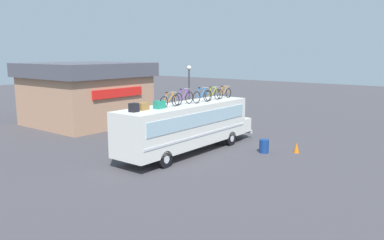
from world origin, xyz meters
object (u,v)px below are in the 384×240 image
at_px(rooftop_bicycle_4, 213,95).
at_px(trash_bin, 264,146).
at_px(luggage_bag_1, 134,108).
at_px(rooftop_bicycle_1, 170,101).
at_px(traffic_cone, 296,148).
at_px(luggage_bag_3, 159,105).
at_px(street_lamp, 189,87).
at_px(luggage_bag_2, 142,106).
at_px(rooftop_bicycle_2, 184,98).
at_px(rooftop_bicycle_5, 224,93).
at_px(bus, 188,125).
at_px(rooftop_bicycle_3, 202,96).

height_order(rooftop_bicycle_4, trash_bin, rooftop_bicycle_4).
distance_m(luggage_bag_1, trash_bin, 8.68).
relative_size(rooftop_bicycle_1, rooftop_bicycle_4, 0.99).
height_order(trash_bin, traffic_cone, trash_bin).
xyz_separation_m(luggage_bag_3, street_lamp, (10.14, 6.01, -0.01)).
distance_m(luggage_bag_2, rooftop_bicycle_2, 3.13).
relative_size(rooftop_bicycle_4, street_lamp, 0.34).
bearing_deg(rooftop_bicycle_2, traffic_cone, -49.71).
bearing_deg(traffic_cone, rooftop_bicycle_5, 93.84).
xyz_separation_m(bus, traffic_cone, (4.08, -5.40, -1.44)).
height_order(rooftop_bicycle_4, rooftop_bicycle_5, rooftop_bicycle_4).
height_order(luggage_bag_3, rooftop_bicycle_1, rooftop_bicycle_1).
distance_m(rooftop_bicycle_1, rooftop_bicycle_4, 4.18).
distance_m(bus, rooftop_bicycle_4, 2.90).
height_order(rooftop_bicycle_5, traffic_cone, rooftop_bicycle_5).
relative_size(bus, rooftop_bicycle_3, 6.13).
distance_m(rooftop_bicycle_1, rooftop_bicycle_3, 2.82).
height_order(rooftop_bicycle_1, rooftop_bicycle_5, rooftop_bicycle_1).
height_order(luggage_bag_1, street_lamp, street_lamp).
bearing_deg(luggage_bag_3, bus, 1.29).
distance_m(luggage_bag_1, traffic_cone, 10.51).
bearing_deg(rooftop_bicycle_4, rooftop_bicycle_3, -175.36).
distance_m(luggage_bag_2, rooftop_bicycle_5, 7.30).
height_order(rooftop_bicycle_1, rooftop_bicycle_3, rooftop_bicycle_3).
distance_m(luggage_bag_2, traffic_cone, 9.97).
bearing_deg(rooftop_bicycle_5, traffic_cone, -86.16).
bearing_deg(luggage_bag_1, luggage_bag_3, -6.47).
distance_m(trash_bin, traffic_cone, 2.02).
bearing_deg(trash_bin, rooftop_bicycle_4, 97.92).
bearing_deg(rooftop_bicycle_2, luggage_bag_3, 179.92).
xyz_separation_m(luggage_bag_1, trash_bin, (7.18, -3.95, -2.88)).
bearing_deg(traffic_cone, luggage_bag_2, 143.21).
height_order(bus, street_lamp, street_lamp).
relative_size(rooftop_bicycle_3, trash_bin, 2.21).
distance_m(trash_bin, street_lamp, 11.21).
height_order(luggage_bag_2, rooftop_bicycle_4, rooftop_bicycle_4).
height_order(rooftop_bicycle_3, trash_bin, rooftop_bicycle_3).
xyz_separation_m(rooftop_bicycle_5, street_lamp, (3.83, 6.15, -0.15)).
xyz_separation_m(rooftop_bicycle_4, trash_bin, (0.50, -3.56, -3.03)).
relative_size(rooftop_bicycle_4, traffic_cone, 2.65).
height_order(rooftop_bicycle_3, rooftop_bicycle_5, rooftop_bicycle_3).
bearing_deg(rooftop_bicycle_5, rooftop_bicycle_2, 177.99).
relative_size(bus, rooftop_bicycle_1, 6.70).
bearing_deg(rooftop_bicycle_5, rooftop_bicycle_3, -176.90).
bearing_deg(rooftop_bicycle_5, luggage_bag_1, 177.53).
relative_size(luggage_bag_2, street_lamp, 0.12).
xyz_separation_m(luggage_bag_3, traffic_cone, (6.66, -5.34, -2.96)).
bearing_deg(traffic_cone, rooftop_bicycle_3, 121.63).
bearing_deg(rooftop_bicycle_5, street_lamp, 58.12).
height_order(rooftop_bicycle_2, trash_bin, rooftop_bicycle_2).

